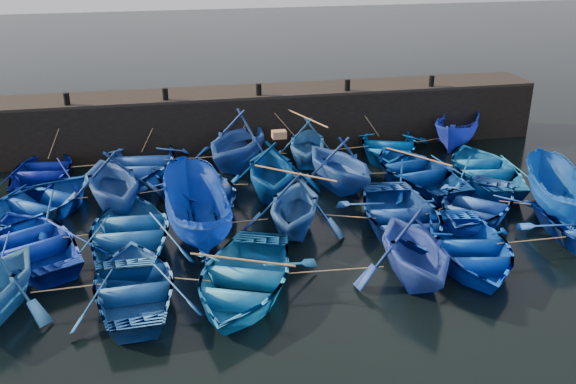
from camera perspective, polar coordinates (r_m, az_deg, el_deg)
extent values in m
plane|color=black|center=(20.39, 1.79, -5.27)|extent=(120.00, 120.00, 0.00)
cube|color=black|center=(29.49, -2.84, 6.45)|extent=(26.00, 2.50, 2.50)
cube|color=black|center=(29.14, -2.89, 8.92)|extent=(26.00, 2.50, 0.12)
cylinder|color=black|center=(28.15, -19.07, 7.83)|extent=(0.24, 0.24, 0.50)
cylinder|color=black|center=(27.89, -10.85, 8.55)|extent=(0.24, 0.24, 0.50)
cylinder|color=black|center=(28.20, -2.62, 9.09)|extent=(0.24, 0.24, 0.50)
cylinder|color=black|center=(29.07, 5.30, 9.44)|extent=(0.24, 0.24, 0.50)
cylinder|color=black|center=(30.43, 12.65, 9.61)|extent=(0.24, 0.24, 0.50)
imported|color=#010E75|center=(27.25, -20.87, 1.81)|extent=(3.88, 5.09, 0.99)
imported|color=#19449F|center=(26.91, -12.91, 2.72)|extent=(4.56, 5.98, 1.16)
imported|color=#1F4792|center=(26.83, -4.50, 4.68)|extent=(5.92, 6.13, 2.48)
imported|color=blue|center=(27.19, 1.71, 4.47)|extent=(4.16, 4.53, 2.01)
imported|color=#00489A|center=(28.58, 8.88, 4.15)|extent=(5.23, 6.12, 1.07)
imported|color=#182EBB|center=(30.10, 14.84, 5.29)|extent=(4.03, 4.64, 1.74)
imported|color=#0A3B9A|center=(24.13, -21.21, -0.83)|extent=(6.08, 6.39, 1.08)
imported|color=#20488F|center=(23.62, -15.39, 1.08)|extent=(4.74, 5.18, 2.32)
imported|color=#1A4494|center=(24.00, -8.08, 0.42)|extent=(5.40, 6.12, 1.05)
imported|color=navy|center=(23.91, -1.49, 2.17)|extent=(4.27, 4.79, 2.29)
imported|color=#1C499F|center=(24.69, 4.61, 2.68)|extent=(4.67, 5.06, 2.21)
imported|color=navy|center=(25.73, 11.41, 1.86)|extent=(4.76, 6.02, 1.13)
imported|color=#0A579C|center=(26.66, 17.11, 1.98)|extent=(4.38, 5.67, 1.08)
imported|color=#06249A|center=(21.36, -21.75, -4.10)|extent=(5.40, 6.02, 1.03)
imported|color=#19579D|center=(21.04, -13.77, -3.33)|extent=(3.99, 5.47, 1.11)
imported|color=#073094|center=(20.77, -8.20, -1.77)|extent=(2.37, 5.46, 2.07)
imported|color=#24579C|center=(21.16, 0.60, -1.01)|extent=(4.52, 4.85, 2.08)
imported|color=navy|center=(21.73, 10.05, -2.11)|extent=(4.41, 5.78, 1.12)
imported|color=#143F9A|center=(23.34, 16.34, -1.03)|extent=(5.95, 6.04, 1.03)
imported|color=#07409F|center=(24.17, 22.70, -0.09)|extent=(2.95, 4.96, 1.80)
imported|color=#174B8D|center=(18.26, -13.45, -7.85)|extent=(3.58, 4.86, 0.98)
imported|color=blue|center=(17.93, -4.06, -7.62)|extent=(5.41, 6.24, 1.08)
imported|color=#1E3B9C|center=(18.65, 11.20, -4.84)|extent=(3.62, 4.18, 2.17)
imported|color=#0339CD|center=(20.26, 15.87, -4.76)|extent=(4.36, 5.52, 1.03)
cube|color=#996A43|center=(23.53, -0.80, 5.14)|extent=(0.51, 0.38, 0.27)
cylinder|color=tan|center=(27.01, -16.92, 2.29)|extent=(2.00, 0.14, 0.04)
cylinder|color=tan|center=(26.92, -8.67, 2.99)|extent=(2.19, 0.04, 0.04)
cylinder|color=tan|center=(27.16, -1.36, 3.44)|extent=(1.13, 0.25, 0.04)
cylinder|color=tan|center=(27.90, 5.37, 3.88)|extent=(1.91, 0.26, 0.04)
cylinder|color=tan|center=(29.35, 11.91, 4.46)|extent=(1.63, 0.39, 0.04)
cylinder|color=tan|center=(23.95, -18.24, -0.54)|extent=(0.73, 0.10, 0.04)
cylinder|color=tan|center=(23.87, -11.65, 0.10)|extent=(1.20, 0.25, 0.04)
cylinder|color=tan|center=(24.02, -4.77, 0.66)|extent=(0.98, 0.19, 0.04)
cylinder|color=tan|center=(24.47, 1.60, 1.18)|extent=(0.91, 0.24, 0.04)
cylinder|color=tan|center=(25.27, 8.05, 1.67)|extent=(1.34, 0.21, 0.04)
cylinder|color=tan|center=(26.16, 14.31, 1.92)|extent=(0.96, 0.32, 0.04)
cylinder|color=tan|center=(21.14, -17.79, -3.69)|extent=(1.18, 0.12, 0.04)
cylinder|color=tan|center=(20.98, -10.95, -3.16)|extent=(0.28, 0.08, 0.04)
cylinder|color=tan|center=(21.11, -3.72, -2.59)|extent=(1.45, 0.06, 0.04)
cylinder|color=tan|center=(21.48, 5.36, -2.18)|extent=(1.72, 0.70, 0.04)
cylinder|color=tan|center=(22.50, 13.31, -1.52)|extent=(1.15, 0.54, 0.04)
cylinder|color=tan|center=(23.78, 19.53, -0.90)|extent=(0.94, 0.52, 0.04)
cylinder|color=tan|center=(18.39, -19.11, -8.10)|extent=(1.80, 0.10, 0.04)
cylinder|color=tan|center=(18.01, -8.80, -7.67)|extent=(1.14, 0.45, 0.04)
cylinder|color=tan|center=(18.26, 3.72, -6.98)|extent=(3.13, 0.24, 0.04)
cylinder|color=tan|center=(19.56, 13.56, -5.45)|extent=(0.31, 0.66, 0.04)
cylinder|color=tan|center=(21.27, 21.08, -4.00)|extent=(2.51, 0.04, 0.04)
cylinder|color=tan|center=(28.20, -19.80, 5.02)|extent=(1.02, 0.59, 2.09)
cylinder|color=tan|center=(27.93, -11.85, 5.74)|extent=(1.22, 0.49, 2.09)
cylinder|color=tan|center=(28.15, -3.67, 6.33)|extent=(1.24, 0.49, 2.09)
cylinder|color=tan|center=(28.27, -0.69, 6.45)|extent=(1.76, 0.71, 2.09)
cylinder|color=tan|center=(29.31, 6.74, 6.90)|extent=(1.47, 0.48, 2.09)
cylinder|color=tan|center=(30.80, 13.27, 7.23)|extent=(0.89, 0.12, 2.08)
cylinder|color=#99724C|center=(26.88, 1.74, 6.56)|extent=(1.08, 2.84, 0.06)
cylinder|color=#99724C|center=(25.53, 11.51, 3.11)|extent=(1.77, 2.49, 0.06)
cylinder|color=#99724C|center=(20.75, 0.61, 1.69)|extent=(2.34, 1.97, 0.06)
cylinder|color=#99724C|center=(17.64, -4.11, -6.02)|extent=(2.74, 1.32, 0.06)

